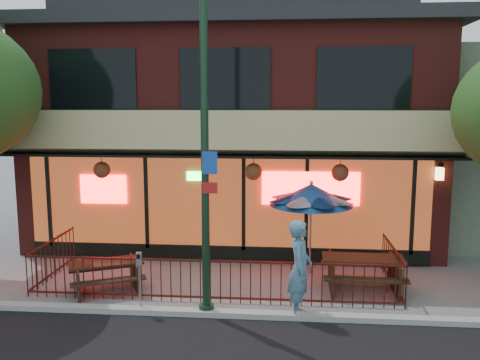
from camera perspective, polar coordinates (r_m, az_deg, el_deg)
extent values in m
plane|color=gray|center=(11.37, -3.47, -13.95)|extent=(80.00, 80.00, 0.00)
cube|color=#999993|center=(10.89, -3.87, -14.66)|extent=(80.00, 0.25, 0.12)
cube|color=maroon|center=(17.69, -0.16, 5.04)|extent=(12.00, 8.00, 6.50)
cube|color=#59230F|center=(13.92, -1.63, -2.60)|extent=(11.00, 0.06, 2.60)
cube|color=#FF0C0C|center=(13.69, 7.93, -0.96)|extent=(2.60, 0.04, 0.90)
cube|color=#FF0C0C|center=(14.56, -15.09, -1.00)|extent=(1.30, 0.04, 0.80)
cube|color=#C6B87D|center=(13.20, -1.90, 5.10)|extent=(12.20, 1.33, 1.26)
cube|color=black|center=(14.52, -16.21, 10.82)|extent=(2.40, 0.06, 1.60)
cube|color=black|center=(13.67, -1.69, 11.31)|extent=(2.40, 0.06, 1.60)
cube|color=black|center=(13.73, 13.70, 11.06)|extent=(2.40, 0.06, 1.60)
cube|color=black|center=(14.23, -1.62, -8.16)|extent=(11.00, 0.12, 0.40)
cube|color=#FFC672|center=(14.11, 21.49, 0.65)|extent=(0.18, 0.18, 0.32)
cube|color=#41120E|center=(11.23, -3.36, -9.08)|extent=(8.40, 0.04, 0.04)
cube|color=#41120E|center=(11.51, -3.32, -13.02)|extent=(8.40, 0.04, 0.04)
cube|color=#41120E|center=(13.64, -20.39, -6.41)|extent=(0.04, 2.60, 0.04)
cube|color=#41120E|center=(12.64, 16.91, -7.41)|extent=(0.04, 2.60, 0.04)
cylinder|color=#41120E|center=(11.37, -3.34, -11.24)|extent=(0.02, 0.02, 1.00)
cylinder|color=#16311E|center=(10.14, -3.98, 3.73)|extent=(0.16, 0.16, 7.00)
cylinder|color=#16311E|center=(10.97, -3.79, -14.26)|extent=(0.32, 0.32, 0.20)
cube|color=#194CB2|center=(10.01, -3.41, 1.94)|extent=(0.30, 0.02, 0.45)
cube|color=red|center=(10.08, -3.39, -0.89)|extent=(0.30, 0.02, 0.22)
cube|color=#331E12|center=(12.45, -17.76, -10.64)|extent=(0.55, 1.11, 0.68)
cube|color=#331E12|center=(12.54, -11.77, -10.25)|extent=(0.55, 1.11, 0.68)
cube|color=#331E12|center=(12.37, -14.81, -8.97)|extent=(1.80, 1.32, 0.06)
cube|color=#331E12|center=(11.98, -14.54, -10.94)|extent=(1.62, 0.93, 0.05)
cube|color=#331E12|center=(12.94, -14.97, -9.48)|extent=(1.62, 0.93, 0.05)
cube|color=#312111|center=(12.36, 10.21, -10.27)|extent=(0.10, 1.36, 0.77)
cube|color=#312111|center=(12.55, 16.98, -10.23)|extent=(0.10, 1.36, 0.77)
cube|color=#312111|center=(12.32, 13.69, -8.57)|extent=(1.90, 0.83, 0.06)
cube|color=#312111|center=(11.87, 13.98, -10.83)|extent=(1.89, 0.34, 0.05)
cube|color=#312111|center=(12.95, 13.32, -9.14)|extent=(1.89, 0.34, 0.05)
cylinder|color=gray|center=(13.21, 7.91, -5.71)|extent=(0.05, 0.05, 2.22)
cone|color=navy|center=(13.01, 8.00, -1.62)|extent=(2.12, 2.12, 0.55)
sphere|color=gray|center=(12.96, 8.03, -0.31)|extent=(0.10, 0.10, 0.10)
imported|color=teal|center=(10.58, 6.73, -9.87)|extent=(0.55, 0.78, 2.03)
cylinder|color=#9B9DA4|center=(11.10, -11.18, -11.78)|extent=(0.05, 0.05, 1.04)
cube|color=#9B9DA4|center=(10.90, -11.28, -8.65)|extent=(0.13, 0.11, 0.27)
cube|color=black|center=(10.84, -11.36, -8.44)|extent=(0.08, 0.02, 0.09)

